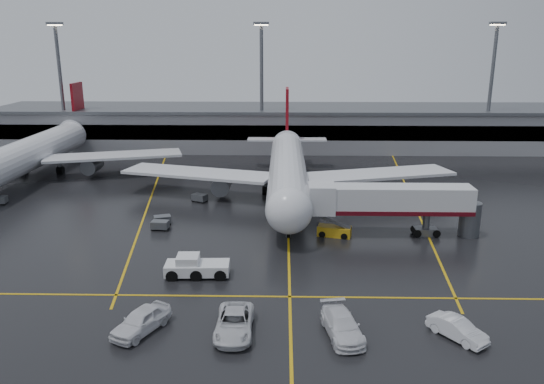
{
  "coord_description": "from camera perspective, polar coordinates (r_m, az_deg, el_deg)",
  "views": [
    {
      "loc": [
        -0.66,
        -64.9,
        21.77
      ],
      "look_at": [
        -2.0,
        -2.0,
        4.0
      ],
      "focal_mm": 35.19,
      "sensor_mm": 36.0,
      "label": 1
    }
  ],
  "objects": [
    {
      "name": "belt_loader",
      "position": [
        62.43,
        6.68,
        -4.16
      ],
      "size": [
        4.11,
        2.59,
        2.43
      ],
      "color": "#C59414",
      "rests_on": "ground"
    },
    {
      "name": "apron_line_right",
      "position": [
        80.2,
        14.63,
        -0.5
      ],
      "size": [
        7.57,
        69.64,
        0.02
      ],
      "primitive_type": "cube",
      "rotation": [
        0.0,
        0.0,
        -0.1
      ],
      "color": "gold",
      "rests_on": "ground"
    },
    {
      "name": "ground",
      "position": [
        68.46,
        1.71,
        -2.78
      ],
      "size": [
        220.0,
        220.0,
        0.0
      ],
      "primitive_type": "plane",
      "color": "black",
      "rests_on": "ground"
    },
    {
      "name": "service_van_b",
      "position": [
        42.37,
        7.51,
        -13.95
      ],
      "size": [
        3.43,
        6.29,
        1.73
      ],
      "primitive_type": "imported",
      "rotation": [
        0.0,
        0.0,
        0.18
      ],
      "color": "silver",
      "rests_on": "ground"
    },
    {
      "name": "apron_line_left",
      "position": [
        80.36,
        -12.75,
        -0.34
      ],
      "size": [
        9.99,
        69.35,
        0.02
      ],
      "primitive_type": "cube",
      "rotation": [
        0.0,
        0.0,
        0.14
      ],
      "color": "gold",
      "rests_on": "ground"
    },
    {
      "name": "light_mast_mid",
      "position": [
        107.24,
        -1.12,
        11.87
      ],
      "size": [
        3.0,
        1.2,
        25.45
      ],
      "color": "#595B60",
      "rests_on": "ground"
    },
    {
      "name": "service_van_a",
      "position": [
        42.43,
        -4.05,
        -13.81
      ],
      "size": [
        2.86,
        6.17,
        1.71
      ],
      "primitive_type": "imported",
      "rotation": [
        0.0,
        0.0,
        0.0
      ],
      "color": "silver",
      "rests_on": "ground"
    },
    {
      "name": "service_van_d",
      "position": [
        43.69,
        -13.84,
        -13.21
      ],
      "size": [
        4.43,
        5.88,
        1.87
      ],
      "primitive_type": "imported",
      "rotation": [
        0.0,
        0.0,
        -0.47
      ],
      "color": "silver",
      "rests_on": "ground"
    },
    {
      "name": "baggage_cart_c",
      "position": [
        75.78,
        -7.75,
        -0.58
      ],
      "size": [
        2.37,
        2.07,
        1.12
      ],
      "color": "#595B60",
      "rests_on": "ground"
    },
    {
      "name": "pushback_tractor",
      "position": [
        52.24,
        -8.19,
        -7.98
      ],
      "size": [
        6.21,
        2.84,
        2.19
      ],
      "color": "silver",
      "rests_on": "ground"
    },
    {
      "name": "second_airliner",
      "position": [
        97.55,
        -23.94,
        4.04
      ],
      "size": [
        48.8,
        45.6,
        14.1
      ],
      "color": "silver",
      "rests_on": "ground"
    },
    {
      "name": "baggage_cart_b",
      "position": [
        67.21,
        -11.64,
        -2.9
      ],
      "size": [
        2.31,
        1.87,
        1.12
      ],
      "color": "#595B60",
      "rests_on": "ground"
    },
    {
      "name": "light_mast_left",
      "position": [
        115.96,
        -21.69,
        11.08
      ],
      "size": [
        3.0,
        1.2,
        25.45
      ],
      "color": "#595B60",
      "rests_on": "ground"
    },
    {
      "name": "service_van_c",
      "position": [
        44.04,
        19.2,
        -13.66
      ],
      "size": [
        4.16,
        4.76,
        1.56
      ],
      "primitive_type": "imported",
      "rotation": [
        0.0,
        0.0,
        0.65
      ],
      "color": "white",
      "rests_on": "ground"
    },
    {
      "name": "jet_bridge",
      "position": [
        62.8,
        12.68,
        -1.13
      ],
      "size": [
        19.9,
        3.4,
        6.05
      ],
      "color": "silver",
      "rests_on": "ground"
    },
    {
      "name": "main_airliner",
      "position": [
        76.64,
        1.68,
        2.52
      ],
      "size": [
        48.8,
        45.6,
        14.1
      ],
      "color": "silver",
      "rests_on": "ground"
    },
    {
      "name": "apron_line_stop",
      "position": [
        48.11,
        1.91,
        -11.13
      ],
      "size": [
        60.0,
        0.25,
        0.02
      ],
      "primitive_type": "cube",
      "color": "gold",
      "rests_on": "ground"
    },
    {
      "name": "baggage_cart_a",
      "position": [
        65.38,
        -11.88,
        -3.45
      ],
      "size": [
        2.1,
        1.46,
        1.12
      ],
      "color": "#595B60",
      "rests_on": "ground"
    },
    {
      "name": "light_mast_right",
      "position": [
        114.6,
        22.43,
        10.96
      ],
      "size": [
        3.0,
        1.2,
        25.45
      ],
      "color": "#595B60",
      "rests_on": "ground"
    },
    {
      "name": "terminal",
      "position": [
        114.18,
        1.55,
        6.98
      ],
      "size": [
        122.0,
        19.0,
        8.6
      ],
      "color": "gray",
      "rests_on": "ground"
    },
    {
      "name": "apron_line_centre",
      "position": [
        68.45,
        1.71,
        -2.77
      ],
      "size": [
        0.25,
        90.0,
        0.02
      ],
      "primitive_type": "cube",
      "color": "gold",
      "rests_on": "ground"
    }
  ]
}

